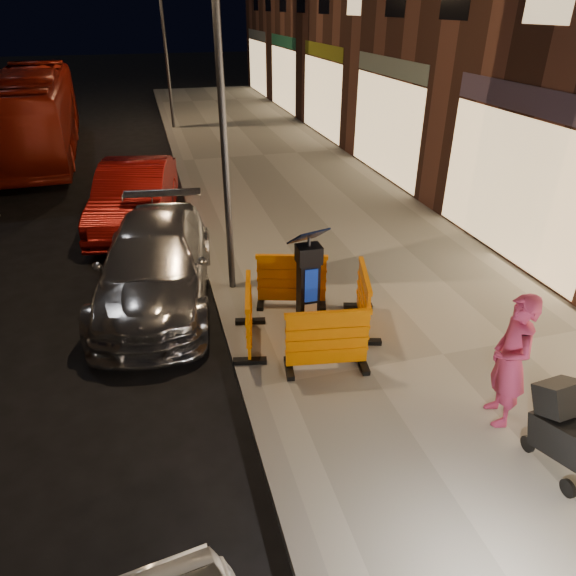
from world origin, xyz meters
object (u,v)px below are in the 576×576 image
object	(u,v)px
barrier_front	(327,341)
car_red	(139,224)
barrier_back	(292,280)
barrier_bldgside	(363,300)
stroller	(570,434)
parking_kiosk	(308,286)
bus_doubledecker	(43,154)
man	(511,361)
car_silver	(160,297)
barrier_kerbside	(249,316)

from	to	relation	value
barrier_front	car_red	size ratio (longest dim) A/B	0.27
barrier_back	barrier_bldgside	xyz separation A→B (m)	(0.95, -0.95, 0.00)
stroller	car_red	bearing A→B (deg)	109.81
parking_kiosk	bus_doubledecker	distance (m)	15.31
barrier_bldgside	bus_doubledecker	distance (m)	15.68
barrier_bldgside	stroller	distance (m)	3.57
man	stroller	distance (m)	1.00
barrier_front	barrier_back	bearing A→B (deg)	98.93
car_silver	stroller	bearing A→B (deg)	-44.19
parking_kiosk	car_red	xyz separation A→B (m)	(-2.58, 6.00, -1.02)
barrier_bldgside	stroller	world-z (taller)	stroller
barrier_back	man	world-z (taller)	man
barrier_front	man	world-z (taller)	man
bus_doubledecker	stroller	world-z (taller)	bus_doubledecker
parking_kiosk	barrier_back	distance (m)	1.03
car_red	stroller	bearing A→B (deg)	-54.28
barrier_front	man	xyz separation A→B (m)	(1.81, -1.56, 0.42)
parking_kiosk	car_silver	bearing A→B (deg)	151.15
parking_kiosk	barrier_bldgside	bearing A→B (deg)	13.93
barrier_kerbside	man	xyz separation A→B (m)	(2.76, -2.51, 0.42)
barrier_kerbside	car_red	size ratio (longest dim) A/B	0.27
barrier_kerbside	car_red	xyz separation A→B (m)	(-1.63, 6.00, -0.64)
barrier_front	parking_kiosk	bearing A→B (deg)	98.93
car_red	barrier_front	bearing A→B (deg)	-59.91
bus_doubledecker	stroller	xyz separation A→B (m)	(7.91, -17.49, 0.66)
barrier_back	stroller	world-z (taller)	stroller
barrier_kerbside	car_silver	bearing A→B (deg)	44.08
car_red	man	distance (m)	9.63
barrier_front	barrier_bldgside	world-z (taller)	same
barrier_bldgside	stroller	bearing A→B (deg)	-146.85
bus_doubledecker	man	distance (m)	18.33
car_silver	stroller	xyz separation A→B (m)	(4.28, -5.51, 0.66)
barrier_bldgside	car_silver	bearing A→B (deg)	72.81
barrier_back	man	bearing A→B (deg)	-45.49
barrier_kerbside	barrier_bldgside	distance (m)	1.90
bus_doubledecker	barrier_kerbside	bearing A→B (deg)	-73.90
parking_kiosk	car_red	bearing A→B (deg)	127.17
barrier_kerbside	man	bearing A→B (deg)	-120.39
barrier_back	bus_doubledecker	bearing A→B (deg)	131.14
barrier_back	car_silver	bearing A→B (deg)	170.06
car_silver	stroller	distance (m)	7.01
parking_kiosk	man	size ratio (longest dim) A/B	0.96
bus_doubledecker	man	world-z (taller)	man
car_red	stroller	size ratio (longest dim) A/B	4.48
man	stroller	bearing A→B (deg)	26.36
parking_kiosk	barrier_back	world-z (taller)	parking_kiosk
barrier_front	barrier_kerbside	xyz separation A→B (m)	(-0.95, 0.95, 0.00)
barrier_front	barrier_kerbside	size ratio (longest dim) A/B	1.00
barrier_front	man	size ratio (longest dim) A/B	0.69
barrier_back	bus_doubledecker	world-z (taller)	bus_doubledecker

